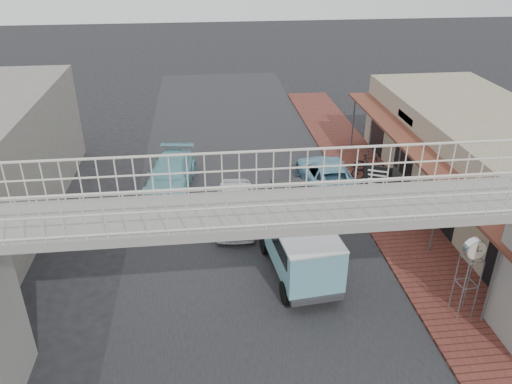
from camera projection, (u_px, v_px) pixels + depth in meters
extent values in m
plane|color=black|center=(259.00, 280.00, 18.11)|extent=(120.00, 120.00, 0.00)
cube|color=black|center=(259.00, 280.00, 18.11)|extent=(10.00, 60.00, 0.01)
cube|color=brown|center=(401.00, 225.00, 21.38)|extent=(3.00, 40.00, 0.10)
cube|color=gray|center=(497.00, 170.00, 21.82)|extent=(6.00, 18.00, 4.00)
cube|color=brown|center=(428.00, 154.00, 21.07)|extent=(1.80, 18.00, 0.12)
cube|color=silver|center=(406.00, 118.00, 24.01)|extent=(0.08, 2.60, 0.90)
cube|color=#B21914|center=(473.00, 175.00, 18.28)|extent=(0.08, 2.20, 0.80)
cube|color=gray|center=(278.00, 212.00, 12.22)|extent=(14.00, 2.00, 0.24)
cube|color=beige|center=(273.00, 171.00, 12.75)|extent=(14.00, 0.08, 1.10)
cube|color=beige|center=(286.00, 206.00, 11.08)|extent=(14.00, 0.08, 1.10)
imported|color=white|center=(236.00, 207.00, 21.45)|extent=(2.06, 4.44, 1.47)
imported|color=black|center=(293.00, 204.00, 21.78)|extent=(1.48, 4.14, 1.36)
imported|color=#72ACC6|center=(327.00, 175.00, 24.39)|extent=(2.42, 5.04, 1.39)
imported|color=#6AAEB7|center=(170.00, 175.00, 24.32)|extent=(2.70, 5.26, 1.46)
cylinder|color=black|center=(265.00, 243.00, 19.51)|extent=(0.36, 0.82, 0.80)
cylinder|color=black|center=(308.00, 238.00, 19.85)|extent=(0.36, 0.82, 0.80)
cylinder|color=black|center=(286.00, 293.00, 16.83)|extent=(0.36, 0.82, 0.80)
cylinder|color=black|center=(336.00, 286.00, 17.18)|extent=(0.36, 0.82, 0.80)
cube|color=#6FB5C1|center=(302.00, 247.00, 17.61)|extent=(2.31, 3.84, 1.54)
cube|color=#6FB5C1|center=(286.00, 223.00, 19.56)|extent=(1.95, 1.22, 1.03)
cube|color=black|center=(303.00, 237.00, 17.41)|extent=(2.29, 3.16, 0.57)
cube|color=silver|center=(303.00, 227.00, 17.24)|extent=(2.34, 3.84, 0.07)
imported|color=black|center=(345.00, 169.00, 25.11)|extent=(2.08, 1.15, 1.03)
imported|color=black|center=(369.00, 164.00, 25.85)|extent=(1.64, 0.99, 0.95)
cylinder|color=#59595B|center=(454.00, 282.00, 16.09)|extent=(0.04, 0.04, 2.15)
cylinder|color=#59595B|center=(468.00, 280.00, 16.18)|extent=(0.04, 0.04, 2.15)
cylinder|color=#59595B|center=(463.00, 292.00, 15.65)|extent=(0.04, 0.04, 2.15)
cylinder|color=#59595B|center=(477.00, 290.00, 15.73)|extent=(0.04, 0.04, 2.15)
cylinder|color=silver|center=(475.00, 249.00, 15.25)|extent=(0.71, 0.30, 0.70)
cylinder|color=beige|center=(477.00, 251.00, 15.14)|extent=(0.61, 0.07, 0.61)
cylinder|color=beige|center=(472.00, 246.00, 15.36)|extent=(0.61, 0.07, 0.61)
cylinder|color=#59595B|center=(376.00, 198.00, 20.54)|extent=(0.10, 0.10, 2.79)
cube|color=black|center=(378.00, 176.00, 20.05)|extent=(1.08, 0.52, 0.87)
cone|color=black|center=(399.00, 179.00, 19.83)|extent=(0.96, 1.20, 1.06)
cube|color=white|center=(377.00, 178.00, 20.05)|extent=(0.71, 0.32, 0.58)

